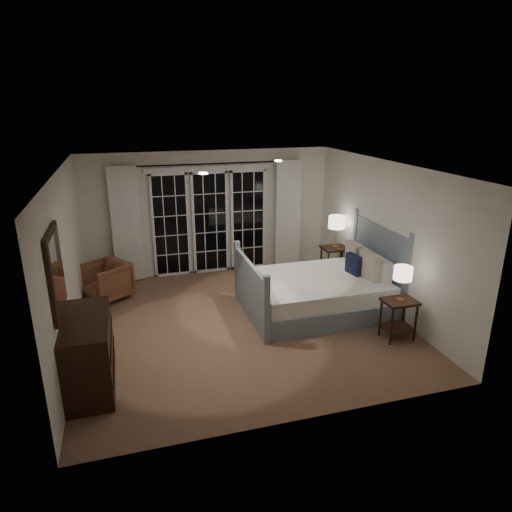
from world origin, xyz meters
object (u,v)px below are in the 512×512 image
object	(u,v)px
lamp_left	(403,274)
lamp_right	(337,222)
armchair	(105,281)
nightstand_right	(335,258)
dresser	(89,353)
bed	(320,291)
nightstand_left	(399,313)

from	to	relation	value
lamp_left	lamp_right	size ratio (longest dim) A/B	0.84
armchair	nightstand_right	bearing A→B (deg)	51.09
armchair	dresser	world-z (taller)	dresser
bed	dresser	bearing A→B (deg)	-161.28
lamp_right	armchair	bearing A→B (deg)	176.23
armchair	lamp_right	bearing A→B (deg)	51.09
lamp_left	armchair	xyz separation A→B (m)	(-4.23, 2.75, -0.70)
lamp_left	dresser	bearing A→B (deg)	179.74
bed	dresser	distance (m)	3.85
lamp_right	dresser	bearing A→B (deg)	-151.46
bed	lamp_right	distance (m)	1.70
lamp_left	armchair	bearing A→B (deg)	146.92
nightstand_left	bed	bearing A→B (deg)	119.73
armchair	dresser	size ratio (longest dim) A/B	0.58
nightstand_right	lamp_left	distance (m)	2.54
nightstand_left	lamp_left	distance (m)	0.63
lamp_left	dresser	world-z (taller)	lamp_left
dresser	lamp_right	bearing A→B (deg)	28.54
bed	nightstand_left	world-z (taller)	bed
lamp_right	armchair	world-z (taller)	lamp_right
bed	dresser	world-z (taller)	bed
dresser	armchair	bearing A→B (deg)	87.28
bed	nightstand_left	bearing A→B (deg)	-60.27
nightstand_right	dresser	distance (m)	5.12
lamp_left	dresser	xyz separation A→B (m)	(-4.36, 0.02, -0.58)
armchair	dresser	bearing A→B (deg)	-37.85
bed	dresser	xyz separation A→B (m)	(-3.64, -1.23, 0.11)
lamp_left	dresser	distance (m)	4.40
nightstand_left	nightstand_right	size ratio (longest dim) A/B	0.92
nightstand_left	lamp_right	xyz separation A→B (m)	(0.14, 2.47, 0.77)
nightstand_right	armchair	bearing A→B (deg)	176.23
bed	lamp_left	bearing A→B (deg)	-60.27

